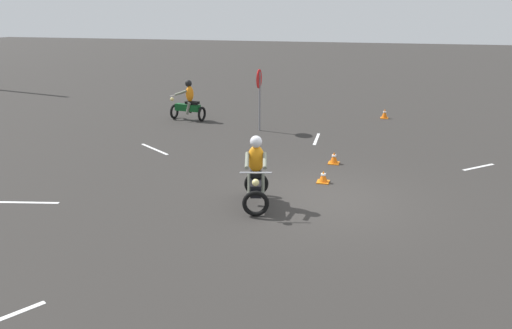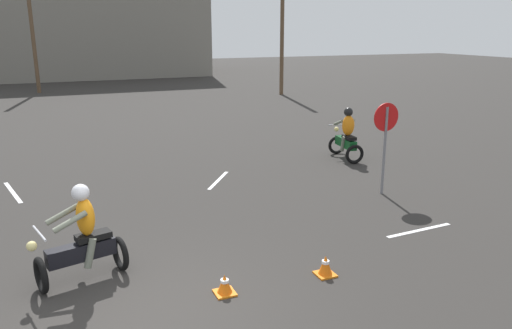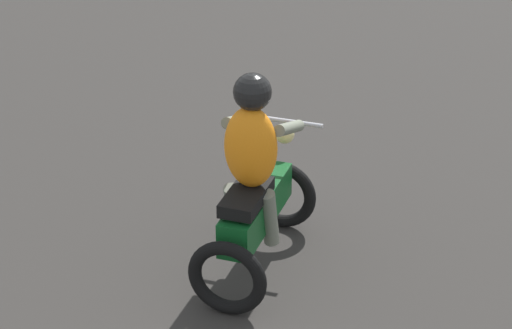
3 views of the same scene
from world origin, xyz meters
TOP-DOWN VIEW (x-y plane):
  - motorcycle_rider_background at (7.56, 6.60)m, footprint 0.81×1.55m

SIDE VIEW (x-z plane):
  - motorcycle_rider_background at x=7.56m, z-range -0.10..1.56m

